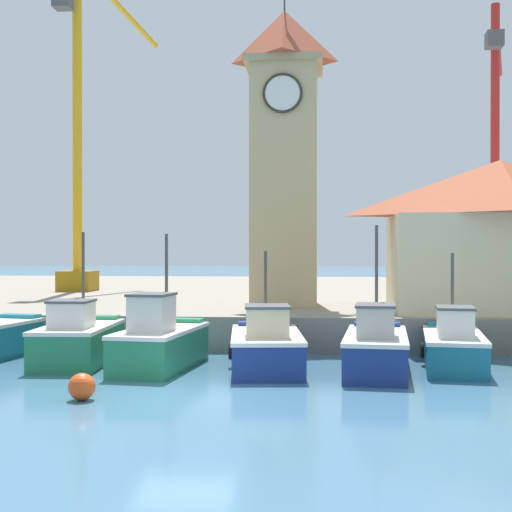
{
  "coord_description": "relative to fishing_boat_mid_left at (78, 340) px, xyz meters",
  "views": [
    {
      "loc": [
        3.49,
        -17.8,
        3.72
      ],
      "look_at": [
        0.9,
        9.85,
        3.5
      ],
      "focal_mm": 50.0,
      "sensor_mm": 36.0,
      "label": 1
    }
  ],
  "objects": [
    {
      "name": "quay_wharf",
      "position": [
        4.49,
        23.0,
        -0.13
      ],
      "size": [
        120.0,
        40.0,
        1.29
      ],
      "primitive_type": "cube",
      "color": "gray",
      "rests_on": "ground"
    },
    {
      "name": "port_crane_far",
      "position": [
        18.98,
        24.18,
        7.74
      ],
      "size": [
        3.4,
        9.93,
        18.1
      ],
      "color": "maroon",
      "rests_on": "quay_wharf"
    },
    {
      "name": "fishing_boat_mid_right",
      "position": [
        6.22,
        -0.49,
        -0.06
      ],
      "size": [
        2.71,
        5.24,
        3.7
      ],
      "color": "navy",
      "rests_on": "ground"
    },
    {
      "name": "fishing_boat_mid_left",
      "position": [
        0.0,
        0.0,
        0.0
      ],
      "size": [
        2.32,
        4.58,
        4.33
      ],
      "color": "#237A4C",
      "rests_on": "ground"
    },
    {
      "name": "fishing_boat_right_outer",
      "position": [
        12.1,
        0.28,
        -0.08
      ],
      "size": [
        2.38,
        5.14,
        3.64
      ],
      "color": "#196B7F",
      "rests_on": "ground"
    },
    {
      "name": "port_crane_near",
      "position": [
        -6.44,
        18.81,
        8.54
      ],
      "size": [
        3.9,
        10.48,
        19.79
      ],
      "color": "#976E11",
      "rests_on": "quay_wharf"
    },
    {
      "name": "fishing_boat_center",
      "position": [
        2.89,
        -0.74,
        0.05
      ],
      "size": [
        2.41,
        4.8,
        4.25
      ],
      "color": "#237A4C",
      "rests_on": "ground"
    },
    {
      "name": "dock_worker_near_tower",
      "position": [
        11.58,
        4.47,
        1.37
      ],
      "size": [
        0.34,
        0.22,
        1.62
      ],
      "color": "#33333D",
      "rests_on": "quay_wharf"
    },
    {
      "name": "mooring_buoy",
      "position": [
        2.04,
        -5.52,
        -0.44
      ],
      "size": [
        0.68,
        0.68,
        0.68
      ],
      "primitive_type": "sphere",
      "color": "#E54C19",
      "rests_on": "ground"
    },
    {
      "name": "clock_tower",
      "position": [
        6.29,
        8.91,
        7.42
      ],
      "size": [
        3.37,
        3.37,
        14.65
      ],
      "color": "tan",
      "rests_on": "quay_wharf"
    },
    {
      "name": "ground_plane",
      "position": [
        4.49,
        -4.86,
        -0.77
      ],
      "size": [
        300.0,
        300.0,
        0.0
      ],
      "primitive_type": "plane",
      "color": "teal"
    },
    {
      "name": "warehouse_right",
      "position": [
        14.97,
        6.27,
        3.61
      ],
      "size": [
        8.84,
        5.57,
        6.0
      ],
      "color": "beige",
      "rests_on": "quay_wharf"
    },
    {
      "name": "fishing_boat_right_inner",
      "position": [
        9.6,
        -0.74,
        -0.03
      ],
      "size": [
        2.3,
        5.28,
        4.51
      ],
      "color": "navy",
      "rests_on": "ground"
    }
  ]
}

